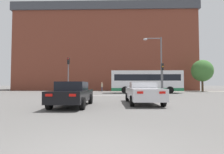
{
  "coord_description": "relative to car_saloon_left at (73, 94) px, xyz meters",
  "views": [
    {
      "loc": [
        0.4,
        -3.03,
        1.28
      ],
      "look_at": [
        -0.13,
        19.55,
        2.25
      ],
      "focal_mm": 28.0,
      "sensor_mm": 36.0,
      "label": 1
    }
  ],
  "objects": [
    {
      "name": "far_pavement",
      "position": [
        2.16,
        22.52,
        -0.74
      ],
      "size": [
        69.6,
        2.5,
        0.01
      ],
      "primitive_type": "cube",
      "color": "gray",
      "rests_on": "ground_plane"
    },
    {
      "name": "brick_civic_building",
      "position": [
        0.04,
        34.05,
        8.89
      ],
      "size": [
        40.58,
        16.17,
        21.34
      ],
      "color": "brown",
      "rests_on": "ground_plane"
    },
    {
      "name": "tree_by_building",
      "position": [
        18.46,
        22.25,
        3.07
      ],
      "size": [
        3.8,
        3.8,
        5.83
      ],
      "color": "#4C3823",
      "rests_on": "ground_plane"
    },
    {
      "name": "car_saloon_left",
      "position": [
        0.0,
        0.0,
        0.0
      ],
      "size": [
        1.93,
        4.48,
        1.44
      ],
      "rotation": [
        0.0,
        0.0,
        0.0
      ],
      "color": "black",
      "rests_on": "ground_plane"
    },
    {
      "name": "bus_crossing_lead",
      "position": [
        6.99,
        15.78,
        1.02
      ],
      "size": [
        10.22,
        2.76,
        3.28
      ],
      "rotation": [
        0.0,
        0.0,
        -1.57
      ],
      "color": "silver",
      "rests_on": "ground_plane"
    },
    {
      "name": "traffic_light_near_right",
      "position": [
        8.09,
        10.55,
        1.83
      ],
      "size": [
        0.26,
        0.31,
        3.79
      ],
      "color": "slate",
      "rests_on": "ground_plane"
    },
    {
      "name": "stop_line_strip",
      "position": [
        2.16,
        9.77,
        -0.74
      ],
      "size": [
        8.64,
        0.3,
        0.01
      ],
      "primitive_type": "cube",
      "color": "silver",
      "rests_on": "ground_plane"
    },
    {
      "name": "car_roadster_right",
      "position": [
        4.35,
        1.56,
        -0.01
      ],
      "size": [
        2.15,
        4.99,
        1.43
      ],
      "rotation": [
        0.0,
        0.0,
        0.03
      ],
      "color": "silver",
      "rests_on": "ground_plane"
    },
    {
      "name": "pedestrian_waiting",
      "position": [
        -0.03,
        21.69,
        0.23
      ],
      "size": [
        0.34,
        0.45,
        1.67
      ],
      "rotation": [
        0.0,
        0.0,
        1.92
      ],
      "color": "#333851",
      "rests_on": "ground_plane"
    },
    {
      "name": "street_lamp_junction",
      "position": [
        7.58,
        10.62,
        3.55
      ],
      "size": [
        2.22,
        0.36,
        6.97
      ],
      "color": "slate",
      "rests_on": "ground_plane"
    },
    {
      "name": "pedestrian_walking_east",
      "position": [
        -8.21,
        22.36,
        0.21
      ],
      "size": [
        0.29,
        0.43,
        1.64
      ],
      "rotation": [
        0.0,
        0.0,
        1.38
      ],
      "color": "black",
      "rests_on": "ground_plane"
    },
    {
      "name": "pedestrian_walking_west",
      "position": [
        4.32,
        22.85,
        0.31
      ],
      "size": [
        0.39,
        0.46,
        1.78
      ],
      "rotation": [
        0.0,
        0.0,
        5.25
      ],
      "color": "black",
      "rests_on": "ground_plane"
    },
    {
      "name": "traffic_light_near_left",
      "position": [
        -3.22,
        10.63,
        2.28
      ],
      "size": [
        0.26,
        0.31,
        4.53
      ],
      "color": "slate",
      "rests_on": "ground_plane"
    }
  ]
}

